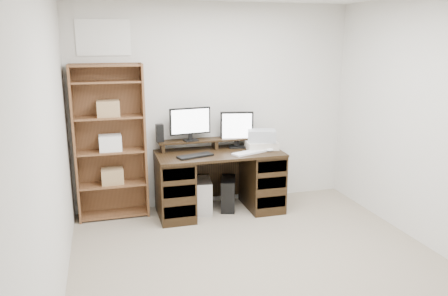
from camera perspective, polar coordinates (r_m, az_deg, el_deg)
name	(u,v)px	position (r m, az deg, el deg)	size (l,w,h in m)	color
room	(276,140)	(3.60, 6.78, 1.01)	(3.54, 4.04, 2.54)	gray
desk	(219,181)	(5.32, -0.63, -4.30)	(1.50, 0.70, 0.75)	black
riser_shelf	(215,141)	(5.39, -1.22, 0.96)	(1.40, 0.22, 0.12)	black
monitor_wide	(190,122)	(5.25, -4.45, 3.36)	(0.50, 0.15, 0.40)	black
monitor_small	(237,128)	(5.41, 1.69, 2.62)	(0.41, 0.18, 0.45)	black
speaker	(160,133)	(5.25, -8.40, 1.95)	(0.08, 0.08, 0.21)	black
keyboard_black	(195,156)	(5.01, -3.79, -1.04)	(0.42, 0.14, 0.02)	black
keyboard_white	(250,152)	(5.17, 3.37, -0.58)	(0.45, 0.13, 0.02)	silver
mouse	(270,150)	(5.27, 6.01, -0.26)	(0.09, 0.06, 0.04)	white
printer	(261,145)	(5.38, 4.92, 0.38)	(0.37, 0.28, 0.09)	beige
basket	(262,136)	(5.36, 4.95, 1.61)	(0.33, 0.24, 0.14)	#A7ACB2
tower_silver	(203,195)	(5.38, -2.70, -6.21)	(0.18, 0.41, 0.41)	silver
tower_black	(228,194)	(5.46, 0.54, -5.97)	(0.28, 0.42, 0.39)	black
bookshelf	(110,141)	(5.21, -14.64, 0.90)	(0.80, 0.30, 1.80)	brown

